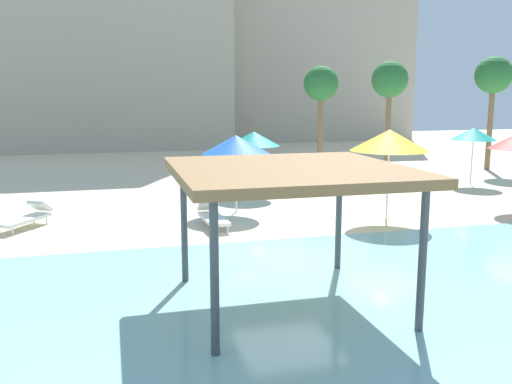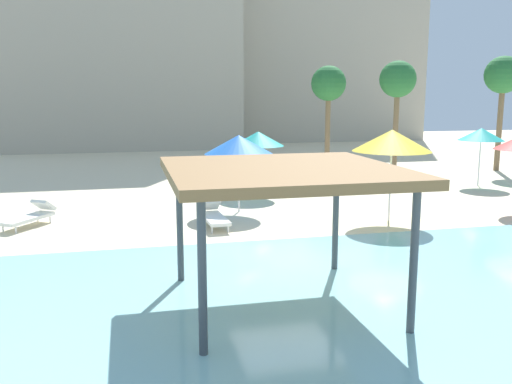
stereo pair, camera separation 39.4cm
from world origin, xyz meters
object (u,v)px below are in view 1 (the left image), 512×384
Objects in this scene: beach_umbrella_blue_3 at (236,145)px; lounge_chair_4 at (27,217)px; beach_umbrella_yellow_2 at (389,140)px; palm_tree_1 at (494,78)px; beach_umbrella_teal_6 at (254,139)px; palm_tree_3 at (390,82)px; lounge_chair_2 at (212,216)px; palm_tree_0 at (321,85)px; beach_umbrella_teal_4 at (474,134)px; shade_pavilion at (290,175)px.

lounge_chair_4 is at bearing -175.16° from beach_umbrella_blue_3.
palm_tree_1 is (10.84, 9.38, 2.23)m from beach_umbrella_yellow_2.
beach_umbrella_teal_6 is 8.95m from lounge_chair_4.
palm_tree_3 is at bearing 161.40° from palm_tree_1.
beach_umbrella_teal_6 is at bearing 65.01° from beach_umbrella_blue_3.
beach_umbrella_yellow_2 is 6.00m from lounge_chair_2.
lounge_chair_2 is at bearing -137.39° from palm_tree_3.
beach_umbrella_blue_3 reaches higher than lounge_chair_2.
palm_tree_0 is 8.87m from palm_tree_1.
palm_tree_0 is at bearing 155.45° from palm_tree_1.
palm_tree_1 is at bearing 114.75° from lounge_chair_2.
beach_umbrella_blue_3 reaches higher than beach_umbrella_teal_4.
beach_umbrella_blue_3 is 1.38× the size of lounge_chair_4.
beach_umbrella_yellow_2 reaches higher than shade_pavilion.
palm_tree_3 is (10.20, 8.62, 2.29)m from beach_umbrella_blue_3.
shade_pavilion is 1.45× the size of beach_umbrella_yellow_2.
lounge_chair_4 is at bearing -156.17° from beach_umbrella_teal_6.
shade_pavilion is 20.50m from palm_tree_3.
lounge_chair_4 is at bearing 170.24° from beach_umbrella_yellow_2.
shade_pavilion is at bearing -101.21° from beach_umbrella_teal_6.
palm_tree_1 is at bearing -24.55° from palm_tree_0.
lounge_chair_2 is at bearing -123.73° from palm_tree_0.
palm_tree_0 is at bearing 67.20° from shade_pavilion.
palm_tree_3 reaches higher than beach_umbrella_teal_6.
palm_tree_0 reaches higher than beach_umbrella_teal_6.
palm_tree_3 reaches higher than beach_umbrella_blue_3.
beach_umbrella_blue_3 is at bearing -155.50° from palm_tree_1.
beach_umbrella_yellow_2 is at bearing -117.78° from palm_tree_3.
beach_umbrella_yellow_2 is 8.80m from beach_umbrella_teal_4.
palm_tree_1 reaches higher than beach_umbrella_blue_3.
palm_tree_1 is at bearing 15.98° from beach_umbrella_teal_6.
lounge_chair_2 is 5.60m from lounge_chair_4.
lounge_chair_2 is 16.03m from palm_tree_3.
palm_tree_0 is (8.04, 19.12, 1.89)m from shade_pavilion.
beach_umbrella_yellow_2 is 0.51× the size of palm_tree_3.
beach_umbrella_teal_6 is 0.43× the size of palm_tree_1.
beach_umbrella_teal_6 is at bearing 78.79° from shade_pavilion.
palm_tree_0 is (2.78, 13.07, 1.85)m from beach_umbrella_yellow_2.
palm_tree_3 is at bearing 129.18° from lounge_chair_2.
palm_tree_1 is at bearing 45.93° from beach_umbrella_teal_4.
palm_tree_1 is (8.06, -3.68, 0.38)m from palm_tree_0.
palm_tree_3 is at bearing -33.18° from palm_tree_0.
palm_tree_1 reaches higher than beach_umbrella_yellow_2.
palm_tree_3 reaches higher than shade_pavilion.
palm_tree_0 is (13.76, 11.18, 4.09)m from lounge_chair_4.
lounge_chair_2 is at bearing -159.11° from beach_umbrella_teal_4.
palm_tree_0 is at bearing 78.01° from beach_umbrella_yellow_2.
beach_umbrella_blue_3 is at bearing -123.96° from palm_tree_0.
beach_umbrella_teal_6 is at bearing 148.64° from lounge_chair_2.
beach_umbrella_teal_4 is 0.46× the size of palm_tree_0.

